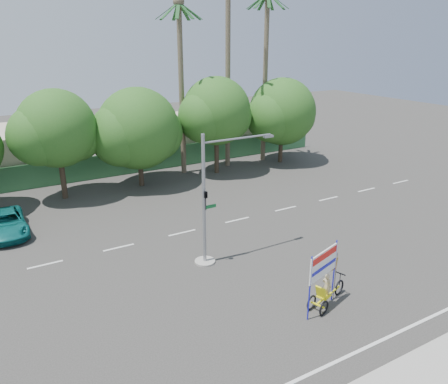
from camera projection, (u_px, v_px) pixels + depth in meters
ground at (288, 284)px, 21.35m from camera, size 120.00×120.00×0.00m
sidewalk_near at (421, 383)px, 15.22m from camera, size 50.00×2.40×0.12m
fence at (138, 161)px, 38.56m from camera, size 38.00×0.08×2.00m
building_left at (7, 154)px, 37.19m from camera, size 12.00×8.00×4.00m
building_right at (196, 134)px, 45.72m from camera, size 14.00×8.00×3.60m
tree_left at (56, 131)px, 31.02m from camera, size 6.66×5.60×8.07m
tree_center at (138, 131)px, 34.04m from camera, size 7.62×6.40×7.85m
tree_right at (216, 114)px, 37.07m from camera, size 6.90×5.80×8.36m
tree_far_right at (282, 114)px, 40.56m from camera, size 7.38×6.20×7.94m
palm_tall at (228, 48)px, 37.49m from camera, size 3.73×3.79×17.45m
palm_mid at (266, 60)px, 39.73m from camera, size 3.73×3.79×15.45m
palm_short at (181, 69)px, 35.92m from camera, size 3.73×3.79×14.45m
traffic_signal at (209, 211)px, 22.59m from camera, size 4.72×1.10×7.00m
trike_billboard at (325, 282)px, 19.20m from camera, size 3.01×1.26×3.07m
pickup_truck at (6, 223)px, 26.60m from camera, size 2.32×4.94×1.37m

